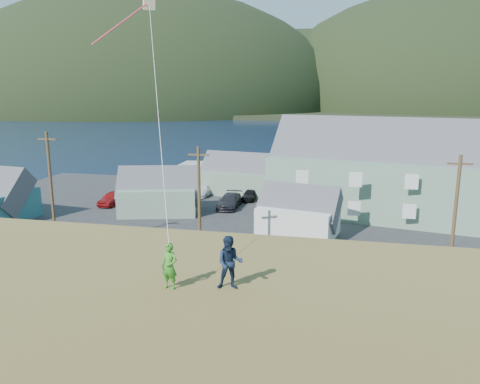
# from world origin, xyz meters

# --- Properties ---
(ground) EXTENTS (900.00, 900.00, 0.00)m
(ground) POSITION_xyz_m (0.00, 0.00, 0.00)
(ground) COLOR #0A1638
(ground) RESTS_ON ground
(grass_strip) EXTENTS (110.00, 8.00, 0.10)m
(grass_strip) POSITION_xyz_m (0.00, -2.00, 0.05)
(grass_strip) COLOR #4C3D19
(grass_strip) RESTS_ON ground
(waterfront_lot) EXTENTS (72.00, 36.00, 0.12)m
(waterfront_lot) POSITION_xyz_m (0.00, 17.00, 0.06)
(waterfront_lot) COLOR #28282B
(waterfront_lot) RESTS_ON ground
(wharf) EXTENTS (26.00, 14.00, 0.90)m
(wharf) POSITION_xyz_m (-6.00, 40.00, 0.45)
(wharf) COLOR gray
(wharf) RESTS_ON ground
(far_shore) EXTENTS (900.00, 320.00, 2.00)m
(far_shore) POSITION_xyz_m (0.00, 330.00, 1.00)
(far_shore) COLOR black
(far_shore) RESTS_ON ground
(far_hills) EXTENTS (760.00, 265.00, 143.00)m
(far_hills) POSITION_xyz_m (35.59, 279.38, 2.00)
(far_hills) COLOR black
(far_hills) RESTS_ON ground
(lodge) EXTENTS (36.84, 16.89, 12.51)m
(lodge) POSITION_xyz_m (17.90, 18.31, 4.81)
(lodge) COLOR slate
(lodge) RESTS_ON waterfront_lot
(shed_palegreen_near) EXTENTS (9.61, 7.26, 6.20)m
(shed_palegreen_near) POSITION_xyz_m (-11.60, 15.02, 2.35)
(shed_palegreen_near) COLOR slate
(shed_palegreen_near) RESTS_ON waterfront_lot
(shed_white) EXTENTS (8.08, 6.21, 5.75)m
(shed_white) POSITION_xyz_m (3.89, 10.15, 2.23)
(shed_white) COLOR silver
(shed_white) RESTS_ON waterfront_lot
(shed_palegreen_far) EXTENTS (10.45, 7.08, 6.48)m
(shed_palegreen_far) POSITION_xyz_m (-5.18, 26.42, 2.49)
(shed_palegreen_far) COLOR slate
(shed_palegreen_far) RESTS_ON waterfront_lot
(utility_poles) EXTENTS (30.53, 0.24, 9.87)m
(utility_poles) POSITION_xyz_m (-1.47, 1.50, 4.76)
(utility_poles) COLOR #47331E
(utility_poles) RESTS_ON waterfront_lot
(parked_cars) EXTENTS (23.95, 12.39, 1.54)m
(parked_cars) POSITION_xyz_m (-9.16, 20.60, 0.82)
(parked_cars) COLOR maroon
(parked_cars) RESTS_ON waterfront_lot
(kite_flyer_green) EXTENTS (0.58, 0.43, 1.46)m
(kite_flyer_green) POSITION_xyz_m (2.39, -18.50, 7.93)
(kite_flyer_green) COLOR #307F22
(kite_flyer_green) RESTS_ON hillside
(kite_flyer_navy) EXTENTS (0.92, 0.77, 1.68)m
(kite_flyer_navy) POSITION_xyz_m (4.19, -18.10, 8.04)
(kite_flyer_navy) COLOR #142038
(kite_flyer_navy) RESTS_ON hillside
(kite_rig) EXTENTS (1.98, 3.16, 10.11)m
(kite_rig) POSITION_xyz_m (-0.34, -13.09, 16.29)
(kite_rig) COLOR #FDE8C1
(kite_rig) RESTS_ON ground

